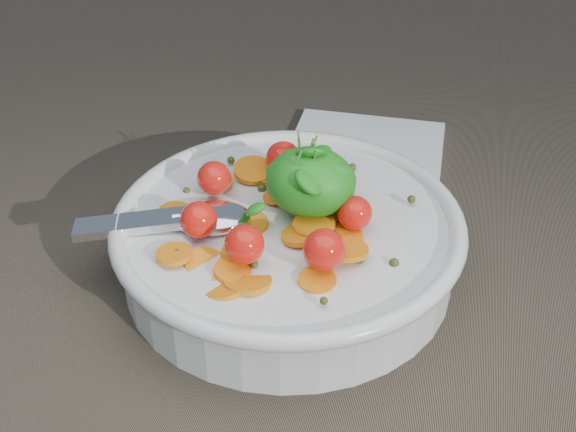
# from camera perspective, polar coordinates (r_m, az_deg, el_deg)

# --- Properties ---
(ground) EXTENTS (6.00, 6.00, 0.00)m
(ground) POSITION_cam_1_polar(r_m,az_deg,el_deg) (0.60, -0.44, -5.09)
(ground) COLOR brown
(ground) RESTS_ON ground
(bowl) EXTENTS (0.31, 0.28, 0.12)m
(bowl) POSITION_cam_1_polar(r_m,az_deg,el_deg) (0.59, -0.02, -1.80)
(bowl) COLOR white
(bowl) RESTS_ON ground
(napkin) EXTENTS (0.16, 0.14, 0.01)m
(napkin) POSITION_cam_1_polar(r_m,az_deg,el_deg) (0.78, 6.15, 5.34)
(napkin) COLOR white
(napkin) RESTS_ON ground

